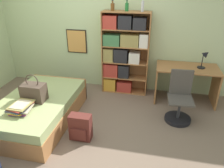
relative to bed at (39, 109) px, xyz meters
name	(u,v)px	position (x,y,z in m)	size (l,w,h in m)	color
ground_plane	(83,125)	(0.79, -0.02, -0.22)	(14.00, 14.00, 0.00)	#756051
wall_back	(104,29)	(0.79, 1.62, 1.08)	(10.00, 0.09, 2.60)	beige
bed	(39,109)	(0.00, 0.00, 0.00)	(1.14, 1.85, 0.44)	#A36B3D
handbag	(34,92)	(0.01, -0.09, 0.38)	(0.38, 0.24, 0.47)	#47382D
book_stack_on_bed	(21,108)	(-0.02, -0.43, 0.28)	(0.34, 0.40, 0.12)	#334C84
bookcase	(122,53)	(1.23, 1.41, 0.66)	(0.96, 0.32, 1.71)	#A36B3D
bottle_green	(113,7)	(1.01, 1.43, 1.57)	(0.07, 0.07, 0.20)	brown
bottle_brown	(127,7)	(1.29, 1.42, 1.57)	(0.07, 0.07, 0.21)	#1E6B2D
bottle_clear	(143,6)	(1.59, 1.40, 1.59)	(0.06, 0.06, 0.26)	#B7BCC1
desk	(186,78)	(2.54, 1.25, 0.29)	(1.18, 0.65, 0.73)	#A36B3D
desk_lamp	(205,57)	(2.82, 1.27, 0.74)	(0.20, 0.15, 0.36)	black
desk_chair	(179,105)	(2.39, 0.53, 0.07)	(0.45, 0.45, 0.89)	black
backpack	(81,127)	(0.88, -0.34, -0.01)	(0.33, 0.20, 0.42)	#56231E
waste_bin	(180,96)	(2.47, 1.18, -0.10)	(0.24, 0.24, 0.25)	#99C1B2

